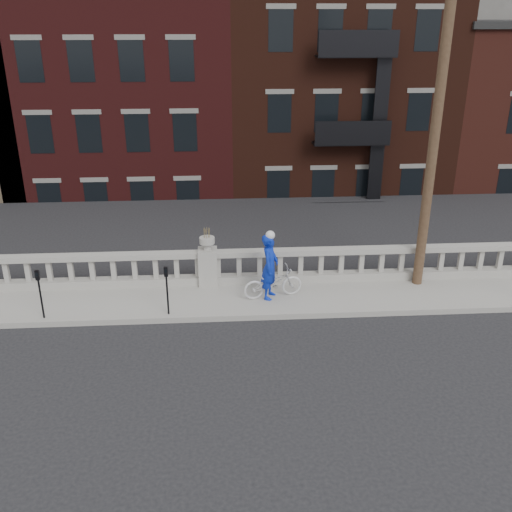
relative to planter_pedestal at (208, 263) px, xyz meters
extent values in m
plane|color=black|center=(0.00, -3.95, -0.83)|extent=(120.00, 120.00, 0.00)
cube|color=#9C9A91|center=(0.00, -0.95, -0.76)|extent=(32.00, 2.20, 0.15)
cube|color=#9C9A91|center=(0.00, 0.00, -0.56)|extent=(28.00, 0.34, 0.25)
cube|color=#9C9A91|center=(0.00, 0.00, 0.27)|extent=(28.00, 0.34, 0.16)
cube|color=#9C9A91|center=(0.00, 0.00, -0.13)|extent=(0.55, 0.55, 1.10)
cylinder|color=#9C9A91|center=(0.00, 0.00, 0.52)|extent=(0.24, 0.24, 0.20)
cylinder|color=#9C9A91|center=(0.00, 0.00, 0.70)|extent=(0.44, 0.44, 0.18)
cube|color=#605E59|center=(0.00, 0.35, -3.26)|extent=(36.00, 0.50, 5.15)
cube|color=black|center=(0.00, 22.00, -6.08)|extent=(80.00, 44.00, 0.50)
cube|color=#595651|center=(-2.00, 4.50, -3.83)|extent=(16.00, 7.00, 4.00)
cube|color=#595651|center=(22.00, 29.00, 3.17)|extent=(14.00, 14.00, 18.00)
cube|color=#3F1212|center=(-4.00, 16.00, 1.17)|extent=(10.00, 14.00, 14.00)
cube|color=black|center=(6.00, 16.00, 1.92)|extent=(10.00, 14.00, 15.50)
cube|color=#4C1E17|center=(16.00, 16.00, 0.17)|extent=(10.00, 14.00, 12.00)
cylinder|color=#422D1E|center=(6.20, -0.35, 4.32)|extent=(0.28, 0.28, 10.00)
cylinder|color=black|center=(-4.30, -1.80, -0.13)|extent=(0.05, 0.05, 1.10)
cube|color=black|center=(-4.30, -1.80, 0.55)|extent=(0.10, 0.08, 0.26)
cube|color=black|center=(-4.30, -1.85, 0.59)|extent=(0.06, 0.01, 0.08)
cylinder|color=black|center=(-1.04, -1.80, -0.13)|extent=(0.05, 0.05, 1.10)
cube|color=black|center=(-1.04, -1.80, 0.55)|extent=(0.10, 0.08, 0.26)
cube|color=black|center=(-1.04, -1.85, 0.59)|extent=(0.06, 0.01, 0.08)
imported|color=silver|center=(1.82, -0.97, -0.24)|extent=(1.77, 0.91, 0.88)
imported|color=#0B26AE|center=(1.73, -0.99, 0.26)|extent=(0.66, 0.80, 1.88)
camera|label=1|loc=(0.40, -15.35, 6.64)|focal=40.00mm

